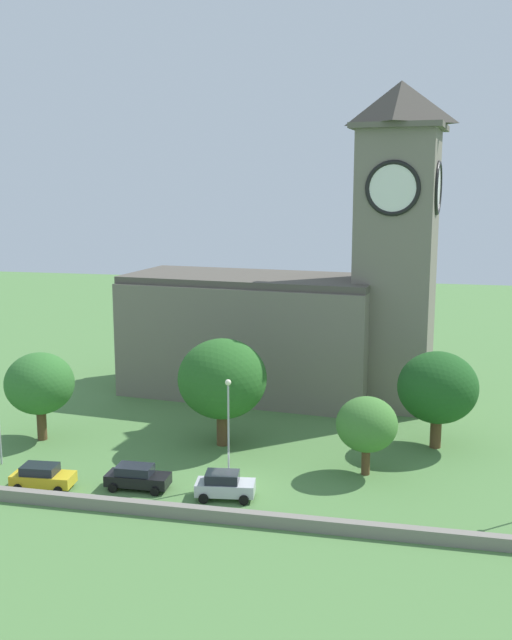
{
  "coord_description": "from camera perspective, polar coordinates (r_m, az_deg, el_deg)",
  "views": [
    {
      "loc": [
        12.24,
        -48.01,
        21.31
      ],
      "look_at": [
        -0.24,
        8.99,
        10.47
      ],
      "focal_mm": 41.19,
      "sensor_mm": 36.0,
      "label": 1
    }
  ],
  "objects": [
    {
      "name": "ground_plane",
      "position": [
        67.63,
        1.3,
        -7.85
      ],
      "size": [
        200.0,
        200.0,
        0.0
      ],
      "primitive_type": "plane",
      "color": "#517F42"
    },
    {
      "name": "church",
      "position": [
        73.72,
        2.89,
        0.86
      ],
      "size": [
        32.11,
        14.56,
        30.58
      ],
      "color": "slate",
      "rests_on": "ground"
    },
    {
      "name": "quay_barrier",
      "position": [
        48.82,
        -3.51,
        -14.83
      ],
      "size": [
        57.12,
        0.7,
        0.85
      ],
      "primitive_type": "cube",
      "color": "gray",
      "rests_on": "ground"
    },
    {
      "name": "car_yellow",
      "position": [
        55.32,
        -16.26,
        -11.6
      ],
      "size": [
        4.49,
        2.46,
        1.73
      ],
      "color": "gold",
      "rests_on": "ground"
    },
    {
      "name": "car_black",
      "position": [
        53.8,
        -9.22,
        -11.95
      ],
      "size": [
        4.55,
        2.21,
        1.72
      ],
      "color": "black",
      "rests_on": "ground"
    },
    {
      "name": "car_silver",
      "position": [
        51.67,
        -2.46,
        -12.71
      ],
      "size": [
        4.25,
        2.57,
        1.87
      ],
      "color": "silver",
      "rests_on": "ground"
    },
    {
      "name": "streetlamp_west_mid",
      "position": [
        52.3,
        -2.16,
        -7.48
      ],
      "size": [
        0.44,
        0.44,
        7.85
      ],
      "color": "#9EA0A5",
      "rests_on": "ground"
    },
    {
      "name": "tree_riverside_west",
      "position": [
        55.16,
        8.6,
        -8.04
      ],
      "size": [
        4.56,
        4.56,
        5.94
      ],
      "color": "brown",
      "rests_on": "ground"
    },
    {
      "name": "tree_churchyard",
      "position": [
        61.44,
        13.94,
        -5.13
      ],
      "size": [
        6.49,
        6.49,
        8.02
      ],
      "color": "brown",
      "rests_on": "ground"
    },
    {
      "name": "tree_riverside_east",
      "position": [
        60.15,
        -2.63,
        -4.6
      ],
      "size": [
        7.3,
        7.3,
        8.95
      ],
      "color": "brown",
      "rests_on": "ground"
    },
    {
      "name": "tree_by_tower",
      "position": [
        64.12,
        -16.46,
        -4.77
      ],
      "size": [
        5.76,
        5.76,
        7.5
      ],
      "color": "brown",
      "rests_on": "ground"
    }
  ]
}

